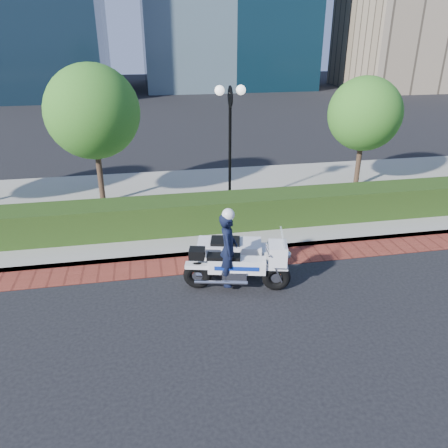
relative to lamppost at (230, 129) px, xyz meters
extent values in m
plane|color=black|center=(-1.00, -5.20, -2.96)|extent=(120.00, 120.00, 0.00)
cube|color=maroon|center=(-1.00, -3.70, -2.95)|extent=(60.00, 1.00, 0.01)
cube|color=gray|center=(-1.00, 0.80, -2.88)|extent=(60.00, 8.00, 0.15)
cube|color=black|center=(-1.00, -1.60, -2.31)|extent=(18.00, 1.20, 1.00)
cylinder|color=black|center=(0.00, 0.00, -2.66)|extent=(0.30, 0.30, 0.30)
cylinder|color=black|center=(0.00, 0.00, -0.81)|extent=(0.10, 0.10, 3.70)
cylinder|color=black|center=(0.00, 0.00, 1.04)|extent=(0.04, 0.70, 0.70)
sphere|color=white|center=(-0.35, 0.00, 1.24)|extent=(0.32, 0.32, 0.32)
sphere|color=white|center=(0.35, 0.00, 1.24)|extent=(0.32, 0.32, 0.32)
cylinder|color=#332319|center=(-4.50, 1.30, -1.72)|extent=(0.20, 0.20, 2.17)
sphere|color=#2C6318|center=(-4.50, 1.30, 0.48)|extent=(3.20, 3.20, 3.20)
cylinder|color=#332319|center=(5.50, 1.30, -1.85)|extent=(0.20, 0.20, 1.92)
sphere|color=#2C6318|center=(5.50, 1.30, 0.10)|extent=(2.80, 2.80, 2.80)
torus|color=black|center=(-1.80, -4.91, -2.60)|extent=(0.75, 0.38, 0.72)
torus|color=black|center=(0.11, -5.36, -2.60)|extent=(0.75, 0.38, 0.72)
cube|color=silver|center=(-0.85, -5.13, -2.28)|extent=(1.46, 0.67, 0.37)
cube|color=silver|center=(-0.90, -5.12, -2.55)|extent=(0.68, 0.56, 0.30)
cube|color=silver|center=(0.11, -5.36, -1.92)|extent=(0.56, 0.68, 0.49)
cube|color=silver|center=(0.21, -5.39, -1.54)|extent=(0.26, 0.56, 0.44)
cube|color=black|center=(-1.17, -5.06, -2.07)|extent=(0.87, 0.51, 0.11)
cube|color=black|center=(-1.80, -4.91, -1.98)|extent=(0.45, 0.43, 0.24)
cube|color=silver|center=(-0.85, -4.18, -2.41)|extent=(1.82, 1.13, 0.60)
cube|color=black|center=(-0.95, -4.16, -2.09)|extent=(0.87, 0.71, 0.09)
torus|color=black|center=(-0.83, -3.65, -2.69)|extent=(0.57, 0.30, 0.54)
imported|color=black|center=(-1.06, -5.08, -1.86)|extent=(0.60, 0.77, 1.88)
sphere|color=white|center=(-1.06, -5.08, -0.94)|extent=(0.30, 0.30, 0.30)
camera|label=1|loc=(-2.90, -14.31, 3.01)|focal=35.00mm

